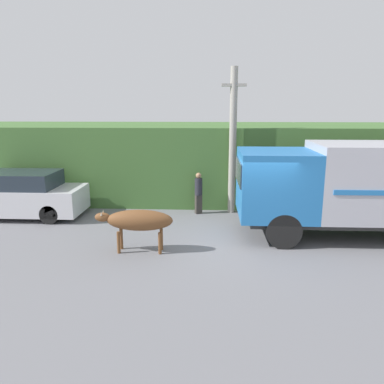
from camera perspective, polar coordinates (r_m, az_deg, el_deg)
ground_plane at (r=11.33m, az=8.53°, el=-7.78°), size 60.00×60.00×0.00m
hillside_embankment at (r=17.32m, az=6.64°, el=4.90°), size 32.00×5.87×3.18m
cargo_truck at (r=12.45m, az=24.76°, el=1.03°), size 7.45×2.47×2.91m
brown_cow at (r=10.45m, az=-8.22°, el=-4.35°), size 2.17×0.59×1.21m
parked_suv at (r=15.05m, az=-24.69°, el=-0.45°), size 4.59×1.87×1.67m
pedestrian_on_hill at (r=14.06m, az=1.00°, el=0.15°), size 0.39×0.39×1.57m
utility_pole at (r=14.03m, az=6.23°, el=7.96°), size 0.90×0.26×5.37m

